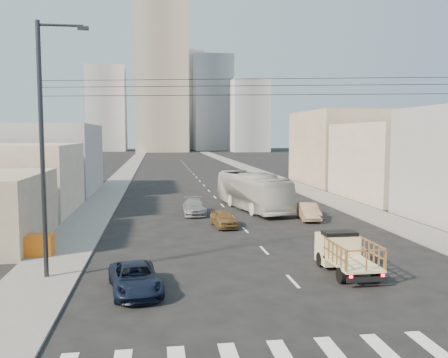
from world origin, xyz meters
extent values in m
plane|color=black|center=(0.00, 0.00, 0.00)|extent=(420.00, 420.00, 0.00)
cube|color=slate|center=(-11.75, 70.00, 0.06)|extent=(3.50, 180.00, 0.12)
cube|color=slate|center=(11.75, 70.00, 0.06)|extent=(3.50, 180.00, 0.12)
cube|color=silver|center=(2.48, -6.00, 0.01)|extent=(0.55, 3.80, 0.01)
cube|color=silver|center=(0.00, 2.00, 0.01)|extent=(0.15, 2.00, 0.01)
cube|color=silver|center=(0.00, 8.00, 0.01)|extent=(0.15, 2.00, 0.01)
cube|color=silver|center=(0.00, 14.00, 0.01)|extent=(0.15, 2.00, 0.01)
cube|color=silver|center=(0.00, 20.00, 0.01)|extent=(0.15, 2.00, 0.01)
cube|color=silver|center=(0.00, 26.00, 0.01)|extent=(0.15, 2.00, 0.01)
cube|color=silver|center=(0.00, 32.00, 0.01)|extent=(0.15, 2.00, 0.01)
cube|color=silver|center=(0.00, 38.00, 0.01)|extent=(0.15, 2.00, 0.01)
cube|color=silver|center=(0.00, 44.00, 0.01)|extent=(0.15, 2.00, 0.01)
cube|color=silver|center=(0.00, 50.00, 0.01)|extent=(0.15, 2.00, 0.01)
cube|color=silver|center=(0.00, 56.00, 0.01)|extent=(0.15, 2.00, 0.01)
cube|color=silver|center=(0.00, 62.00, 0.01)|extent=(0.15, 2.00, 0.01)
cube|color=silver|center=(0.00, 68.00, 0.01)|extent=(0.15, 2.00, 0.01)
cube|color=silver|center=(0.00, 74.00, 0.01)|extent=(0.15, 2.00, 0.01)
cube|color=silver|center=(0.00, 80.00, 0.01)|extent=(0.15, 2.00, 0.01)
cube|color=silver|center=(0.00, 86.00, 0.01)|extent=(0.15, 2.00, 0.01)
cube|color=silver|center=(0.00, 92.00, 0.01)|extent=(0.15, 2.00, 0.01)
cube|color=silver|center=(0.00, 98.00, 0.01)|extent=(0.15, 2.00, 0.01)
cube|color=silver|center=(0.00, 104.00, 0.01)|extent=(0.15, 2.00, 0.01)
cube|color=beige|center=(2.98, 2.10, 0.70)|extent=(1.90, 3.00, 0.12)
cube|color=beige|center=(2.98, 4.10, 0.95)|extent=(1.90, 1.60, 1.50)
cube|color=black|center=(2.98, 3.85, 1.55)|extent=(1.70, 0.90, 0.70)
cube|color=#2D2D33|center=(2.98, 0.55, 0.40)|extent=(1.90, 0.12, 0.22)
cube|color=#FF0C0C|center=(2.23, 0.55, 0.55)|extent=(0.15, 0.05, 0.12)
cube|color=#FF0C0C|center=(3.73, 0.55, 0.55)|extent=(0.15, 0.05, 0.12)
cylinder|color=black|center=(2.13, 4.20, 0.38)|extent=(0.25, 0.76, 0.76)
cylinder|color=black|center=(3.83, 4.20, 0.38)|extent=(0.25, 0.76, 0.76)
cylinder|color=black|center=(2.13, 1.40, 0.38)|extent=(0.25, 0.76, 0.76)
cylinder|color=black|center=(3.83, 1.40, 0.38)|extent=(0.25, 0.76, 0.76)
imported|color=black|center=(-7.24, 1.50, 0.61)|extent=(2.72, 4.68, 1.23)
imported|color=#BBBCB8|center=(2.37, 23.18, 1.67)|extent=(5.00, 12.33, 3.35)
imported|color=brown|center=(-1.38, 15.40, 0.64)|extent=(1.89, 3.88, 1.27)
imported|color=#9B7E5A|center=(5.78, 17.35, 0.66)|extent=(1.86, 4.16, 1.32)
imported|color=gray|center=(-3.10, 21.22, 0.67)|extent=(1.96, 4.63, 1.33)
cylinder|color=#2D2D33|center=(-11.50, 4.00, 6.00)|extent=(0.22, 0.22, 12.00)
cylinder|color=#2D2D33|center=(-10.50, 4.00, 11.80)|extent=(2.00, 0.12, 0.12)
cube|color=#2D2D33|center=(-9.50, 4.00, 11.70)|extent=(0.50, 0.25, 0.15)
cylinder|color=black|center=(0.00, 1.50, 9.30)|extent=(23.01, 5.02, 0.02)
cylinder|color=black|center=(0.00, 1.50, 9.00)|extent=(23.01, 5.02, 0.02)
cylinder|color=black|center=(0.00, 1.50, 8.60)|extent=(23.01, 5.02, 0.02)
cube|color=orange|center=(-13.00, 8.31, 0.31)|extent=(1.80, 1.20, 0.38)
cube|color=orange|center=(-13.00, 8.31, 0.69)|extent=(1.80, 1.20, 0.38)
cube|color=orange|center=(-13.00, 8.31, 1.07)|extent=(1.80, 1.20, 0.38)
cube|color=#B4A891|center=(19.50, 28.00, 4.00)|extent=(11.00, 14.00, 8.00)
cube|color=tan|center=(20.00, 44.00, 5.00)|extent=(12.00, 16.00, 10.00)
cube|color=#B4A891|center=(-19.00, 24.00, 3.00)|extent=(11.00, 12.00, 6.00)
cube|color=#98999B|center=(-19.50, 39.00, 4.00)|extent=(12.00, 16.00, 8.00)
cube|color=tan|center=(-4.00, 170.00, 30.00)|extent=(20.00, 20.00, 60.00)
cube|color=#919499|center=(18.00, 185.00, 20.00)|extent=(16.00, 16.00, 40.00)
cube|color=#919499|center=(-26.00, 180.00, 17.00)|extent=(15.00, 15.00, 34.00)
cube|color=#98999B|center=(6.00, 200.00, 22.00)|extent=(18.00, 18.00, 44.00)
cube|color=#919499|center=(30.00, 165.00, 14.00)|extent=(14.00, 14.00, 28.00)
camera|label=1|loc=(-6.24, -18.93, 6.86)|focal=38.00mm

